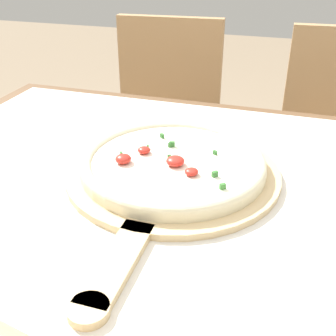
# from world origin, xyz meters

# --- Properties ---
(dining_table) EXTENTS (1.18, 0.98, 0.75)m
(dining_table) POSITION_xyz_m (0.00, 0.00, 0.64)
(dining_table) COLOR brown
(dining_table) RESTS_ON ground_plane
(towel_cloth) EXTENTS (1.10, 0.90, 0.00)m
(towel_cloth) POSITION_xyz_m (0.00, 0.00, 0.75)
(towel_cloth) COLOR silver
(towel_cloth) RESTS_ON dining_table
(pizza_peel) EXTENTS (0.38, 0.54, 0.01)m
(pizza_peel) POSITION_xyz_m (-0.03, 0.08, 0.76)
(pizza_peel) COLOR #D6B784
(pizza_peel) RESTS_ON towel_cloth
(pizza) EXTENTS (0.32, 0.32, 0.03)m
(pizza) POSITION_xyz_m (-0.03, 0.10, 0.78)
(pizza) COLOR beige
(pizza) RESTS_ON pizza_peel
(chair_left) EXTENTS (0.43, 0.43, 0.88)m
(chair_left) POSITION_xyz_m (-0.29, 0.84, 0.51)
(chair_left) COLOR tan
(chair_left) RESTS_ON ground_plane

